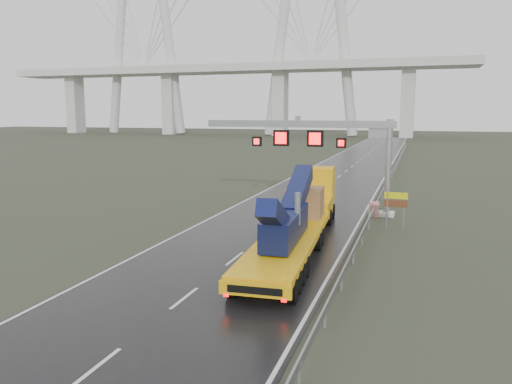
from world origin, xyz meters
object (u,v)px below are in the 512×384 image
(sign_gantry, at_px, (324,140))
(striped_barrier, at_px, (374,209))
(heavy_haul_truck, at_px, (301,212))
(exit_sign_pair, at_px, (396,203))

(sign_gantry, relative_size, striped_barrier, 13.04)
(sign_gantry, relative_size, heavy_haul_truck, 0.77)
(exit_sign_pair, height_order, striped_barrier, exit_sign_pair)
(sign_gantry, distance_m, striped_barrier, 6.44)
(sign_gantry, xyz_separation_m, heavy_haul_truck, (0.34, -9.08, -3.86))
(heavy_haul_truck, distance_m, striped_barrier, 9.17)
(sign_gantry, relative_size, exit_sign_pair, 5.82)
(exit_sign_pair, bearing_deg, sign_gantry, 144.73)
(exit_sign_pair, distance_m, striped_barrier, 4.28)
(sign_gantry, height_order, exit_sign_pair, sign_gantry)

